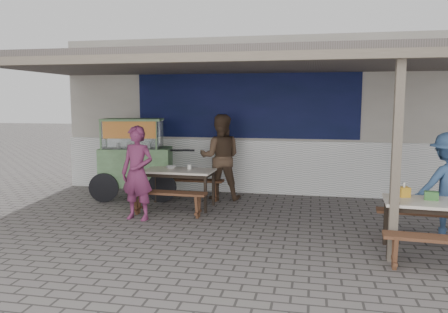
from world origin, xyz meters
The scene contains 17 objects.
ground centered at (0.00, 0.00, 0.00)m, with size 60.00×60.00×0.00m, color #615B57.
back_wall centered at (0.00, 3.58, 1.72)m, with size 9.00×1.28×3.50m.
warung_roof centered at (0.02, 0.90, 2.71)m, with size 9.00×4.21×2.81m.
table_left centered at (-1.24, 1.31, 0.67)m, with size 1.38×0.75×0.75m.
bench_left_street centered at (-1.26, 0.65, 0.34)m, with size 1.47×0.32×0.45m.
bench_left_wall centered at (-1.22, 1.98, 0.34)m, with size 1.47×0.32×0.45m.
table_right centered at (2.94, -0.60, 0.67)m, with size 1.38×0.83×0.75m.
bench_right_street centered at (2.89, -1.24, 0.34)m, with size 1.44×0.39×0.45m.
bench_right_wall centered at (2.99, 0.04, 0.34)m, with size 1.44×0.39×0.45m.
vendor_cart centered at (-2.40, 1.93, 0.93)m, with size 2.04×1.13×1.71m.
patron_street_side centered at (-1.69, 0.34, 0.83)m, with size 0.60×0.40×1.66m, color #6D294E.
patron_wall_side centered at (-0.60, 2.19, 0.90)m, with size 0.88×0.68×1.81m, color brown.
patron_right_table centered at (3.33, 0.28, 0.81)m, with size 1.05×0.60×1.62m, color #3D5E8F.
tissue_box centered at (2.57, -0.38, 0.82)m, with size 0.14×0.14×0.14m, color gold.
donation_box centered at (2.89, -0.52, 0.81)m, with size 0.17×0.12×0.12m, color #377032.
condiment_jar centered at (-1.06, 1.43, 0.80)m, with size 0.08×0.08×0.09m, color white.
condiment_bowl centered at (-1.43, 1.42, 0.78)m, with size 0.21×0.21×0.05m, color silver.
Camera 1 is at (1.29, -6.74, 2.08)m, focal length 35.00 mm.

